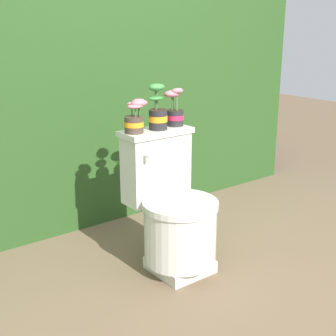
{
  "coord_description": "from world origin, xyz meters",
  "views": [
    {
      "loc": [
        -1.41,
        -1.86,
        1.34
      ],
      "look_at": [
        0.07,
        0.09,
        0.58
      ],
      "focal_mm": 50.0,
      "sensor_mm": 36.0,
      "label": 1
    }
  ],
  "objects_px": {
    "potted_plant_left": "(135,119)",
    "potted_plant_midleft": "(158,112)",
    "potted_plant_middle": "(175,110)",
    "toilet": "(173,213)"
  },
  "relations": [
    {
      "from": "potted_plant_left",
      "to": "potted_plant_midleft",
      "type": "bearing_deg",
      "value": 0.28
    },
    {
      "from": "potted_plant_left",
      "to": "potted_plant_middle",
      "type": "distance_m",
      "value": 0.28
    },
    {
      "from": "toilet",
      "to": "potted_plant_left",
      "type": "xyz_separation_m",
      "value": [
        -0.14,
        0.15,
        0.53
      ]
    },
    {
      "from": "toilet",
      "to": "potted_plant_left",
      "type": "height_order",
      "value": "potted_plant_left"
    },
    {
      "from": "toilet",
      "to": "potted_plant_midleft",
      "type": "height_order",
      "value": "potted_plant_midleft"
    },
    {
      "from": "toilet",
      "to": "potted_plant_middle",
      "type": "bearing_deg",
      "value": 49.74
    },
    {
      "from": "potted_plant_midleft",
      "to": "toilet",
      "type": "bearing_deg",
      "value": -92.91
    },
    {
      "from": "potted_plant_midleft",
      "to": "potted_plant_left",
      "type": "bearing_deg",
      "value": -179.72
    },
    {
      "from": "potted_plant_middle",
      "to": "toilet",
      "type": "bearing_deg",
      "value": -130.26
    },
    {
      "from": "potted_plant_midleft",
      "to": "potted_plant_middle",
      "type": "xyz_separation_m",
      "value": [
        0.13,
        0.02,
        -0.01
      ]
    }
  ]
}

